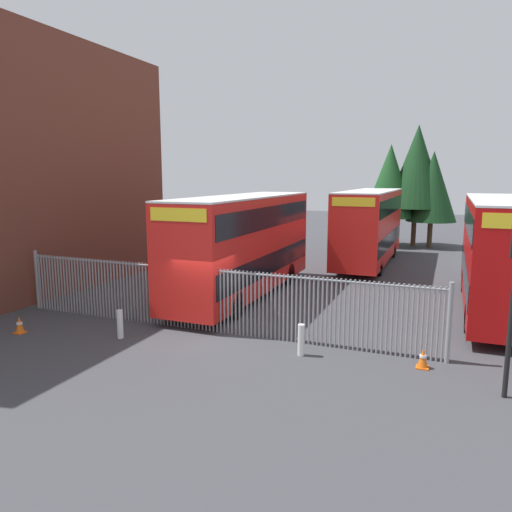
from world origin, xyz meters
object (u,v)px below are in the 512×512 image
(double_decker_bus_behind_fence_left, at_px, (501,250))
(bollard_center_front, at_px, (301,340))
(bollard_near_left, at_px, (120,324))
(traffic_cone_by_gate, at_px, (423,358))
(double_decker_bus_behind_fence_right, at_px, (370,224))
(double_decker_bus_near_gate, at_px, (244,242))
(traffic_cone_mid_forecourt, at_px, (20,325))

(double_decker_bus_behind_fence_left, bearing_deg, bollard_center_front, -127.53)
(bollard_near_left, relative_size, traffic_cone_by_gate, 1.61)
(double_decker_bus_behind_fence_right, bearing_deg, bollard_near_left, -107.57)
(double_decker_bus_behind_fence_right, xyz_separation_m, bollard_center_front, (0.61, -16.08, -1.95))
(double_decker_bus_behind_fence_right, bearing_deg, bollard_center_front, -87.84)
(double_decker_bus_behind_fence_left, xyz_separation_m, traffic_cone_by_gate, (-2.38, -7.18, -2.13))
(double_decker_bus_near_gate, relative_size, bollard_near_left, 11.38)
(double_decker_bus_near_gate, distance_m, double_decker_bus_behind_fence_left, 10.33)
(double_decker_bus_near_gate, distance_m, bollard_near_left, 7.14)
(double_decker_bus_behind_fence_left, relative_size, bollard_near_left, 11.38)
(double_decker_bus_near_gate, bearing_deg, traffic_cone_by_gate, -35.62)
(double_decker_bus_behind_fence_left, distance_m, traffic_cone_by_gate, 7.86)
(double_decker_bus_behind_fence_left, xyz_separation_m, traffic_cone_mid_forecourt, (-15.19, -9.13, -2.13))
(bollard_center_front, bearing_deg, traffic_cone_by_gate, 5.76)
(bollard_center_front, height_order, traffic_cone_mid_forecourt, bollard_center_front)
(double_decker_bus_behind_fence_left, height_order, traffic_cone_mid_forecourt, double_decker_bus_behind_fence_left)
(double_decker_bus_near_gate, height_order, traffic_cone_by_gate, double_decker_bus_near_gate)
(bollard_near_left, distance_m, traffic_cone_mid_forecourt, 3.59)
(bollard_near_left, relative_size, bollard_center_front, 1.00)
(double_decker_bus_behind_fence_left, height_order, traffic_cone_by_gate, double_decker_bus_behind_fence_left)
(double_decker_bus_behind_fence_left, distance_m, double_decker_bus_behind_fence_right, 10.68)
(traffic_cone_by_gate, bearing_deg, bollard_center_front, -174.24)
(bollard_center_front, bearing_deg, double_decker_bus_near_gate, 126.66)
(double_decker_bus_near_gate, bearing_deg, double_decker_bus_behind_fence_left, 8.71)
(bollard_center_front, bearing_deg, traffic_cone_mid_forecourt, -170.32)
(bollard_center_front, xyz_separation_m, traffic_cone_by_gate, (3.40, 0.34, -0.19))
(double_decker_bus_behind_fence_left, distance_m, bollard_center_front, 9.68)
(double_decker_bus_near_gate, bearing_deg, bollard_center_front, -53.34)
(double_decker_bus_behind_fence_left, xyz_separation_m, bollard_near_left, (-11.71, -8.27, -1.95))
(double_decker_bus_behind_fence_right, height_order, traffic_cone_by_gate, double_decker_bus_behind_fence_right)
(traffic_cone_by_gate, relative_size, traffic_cone_mid_forecourt, 1.00)
(double_decker_bus_behind_fence_right, distance_m, bollard_center_front, 16.21)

